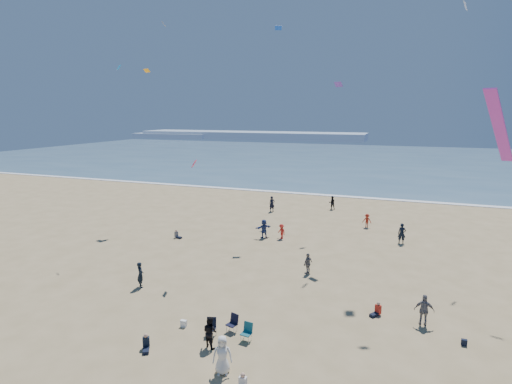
% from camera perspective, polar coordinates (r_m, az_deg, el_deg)
% --- Properties ---
extents(ocean, '(220.00, 100.00, 0.06)m').
position_cam_1_polar(ocean, '(109.32, 14.82, 4.51)').
color(ocean, '#476B84').
rests_on(ocean, ground).
extents(surf_line, '(220.00, 1.20, 0.08)m').
position_cam_1_polar(surf_line, '(60.24, 10.30, -0.47)').
color(surf_line, white).
rests_on(surf_line, ground).
extents(headland_far, '(110.00, 20.00, 3.20)m').
position_cam_1_polar(headland_far, '(196.32, -0.85, 8.14)').
color(headland_far, '#7A8EA8').
rests_on(headland_far, ground).
extents(headland_near, '(40.00, 14.00, 2.00)m').
position_cam_1_polar(headland_near, '(209.58, -11.72, 7.94)').
color(headland_near, '#7A8EA8').
rests_on(headland_near, ground).
extents(standing_flyers, '(25.35, 40.50, 1.95)m').
position_cam_1_polar(standing_flyers, '(30.18, 11.97, -10.69)').
color(standing_flyers, navy).
rests_on(standing_flyers, ground).
extents(seated_group, '(20.46, 20.96, 0.84)m').
position_cam_1_polar(seated_group, '(24.35, -2.33, -17.28)').
color(seated_group, white).
rests_on(seated_group, ground).
extents(chair_cluster, '(2.70, 1.54, 1.00)m').
position_cam_1_polar(chair_cluster, '(23.05, -3.82, -18.82)').
color(chair_cluster, black).
rests_on(chair_cluster, ground).
extents(white_tote, '(0.35, 0.20, 0.40)m').
position_cam_1_polar(white_tote, '(24.39, -10.31, -17.99)').
color(white_tote, white).
rests_on(white_tote, ground).
extents(black_backpack, '(0.30, 0.22, 0.38)m').
position_cam_1_polar(black_backpack, '(24.52, -2.98, -17.67)').
color(black_backpack, black).
rests_on(black_backpack, ground).
extents(navy_bag, '(0.28, 0.18, 0.34)m').
position_cam_1_polar(navy_bag, '(24.97, 27.59, -18.51)').
color(navy_bag, black).
rests_on(navy_bag, ground).
extents(kites_aloft, '(44.69, 40.80, 25.38)m').
position_cam_1_polar(kites_aloft, '(27.26, 22.44, 15.44)').
color(kites_aloft, '#5A31A4').
rests_on(kites_aloft, ground).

